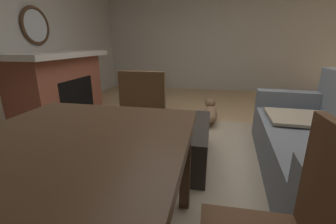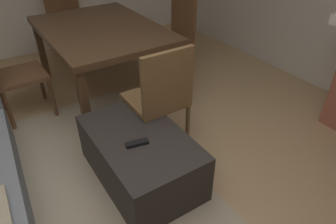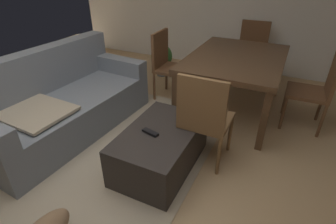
% 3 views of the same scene
% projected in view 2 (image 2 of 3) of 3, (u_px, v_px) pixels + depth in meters
% --- Properties ---
extents(area_rug, '(2.60, 2.00, 0.01)m').
position_uv_depth(area_rug, '(63.00, 211.00, 2.15)').
color(area_rug, tan).
rests_on(area_rug, ground).
extents(ottoman_coffee_table, '(0.97, 0.60, 0.41)m').
position_uv_depth(ottoman_coffee_table, '(141.00, 157.00, 2.32)').
color(ottoman_coffee_table, '#2D2826').
rests_on(ottoman_coffee_table, ground).
extents(tv_remote, '(0.08, 0.17, 0.02)m').
position_uv_depth(tv_remote, '(137.00, 143.00, 2.12)').
color(tv_remote, black).
rests_on(tv_remote, ottoman_coffee_table).
extents(dining_table, '(1.54, 1.09, 0.74)m').
position_uv_depth(dining_table, '(101.00, 34.00, 3.18)').
color(dining_table, '#513823').
rests_on(dining_table, ground).
extents(dining_chair_east, '(0.45, 0.45, 0.93)m').
position_uv_depth(dining_chair_east, '(67.00, 18.00, 4.06)').
color(dining_chair_east, brown).
rests_on(dining_chair_east, ground).
extents(dining_chair_west, '(0.44, 0.44, 0.93)m').
position_uv_depth(dining_chair_west, '(161.00, 95.00, 2.46)').
color(dining_chair_west, brown).
rests_on(dining_chair_west, ground).
extents(dining_chair_south, '(0.45, 0.45, 0.93)m').
position_uv_depth(dining_chair_south, '(176.00, 30.00, 3.69)').
color(dining_chair_south, brown).
rests_on(dining_chair_south, ground).
extents(dining_chair_north, '(0.45, 0.45, 0.93)m').
position_uv_depth(dining_chair_north, '(7.00, 69.00, 2.83)').
color(dining_chair_north, brown).
rests_on(dining_chair_north, ground).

